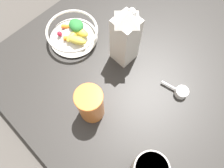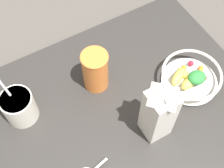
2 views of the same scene
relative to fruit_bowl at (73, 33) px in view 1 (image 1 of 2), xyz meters
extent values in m
plane|color=#4C4742|center=(-0.31, -0.12, -0.08)|extent=(6.00, 6.00, 0.00)
cube|color=#2D2B28|center=(-0.31, -0.12, -0.06)|extent=(1.01, 1.01, 0.05)
cylinder|color=silver|center=(0.00, 0.00, -0.03)|extent=(0.11, 0.11, 0.01)
cone|color=silver|center=(0.00, 0.00, -0.01)|extent=(0.19, 0.19, 0.04)
torus|color=silver|center=(0.00, 0.00, 0.02)|extent=(0.20, 0.20, 0.01)
ellipsoid|color=#EFD64C|center=(-0.04, 0.02, 0.01)|extent=(0.08, 0.06, 0.03)
ellipsoid|color=#EFD64C|center=(-0.01, 0.01, 0.01)|extent=(0.03, 0.07, 0.03)
ellipsoid|color=#EFD64C|center=(-0.03, -0.02, 0.01)|extent=(0.07, 0.05, 0.03)
cylinder|color=orange|center=(0.04, 0.00, 0.01)|extent=(0.04, 0.04, 0.02)
cylinder|color=orange|center=(-0.01, 0.03, 0.01)|extent=(0.04, 0.04, 0.02)
sphere|color=red|center=(-0.01, 0.01, 0.00)|extent=(0.01, 0.01, 0.01)
sphere|color=red|center=(0.03, -0.03, 0.01)|extent=(0.02, 0.02, 0.02)
sphere|color=red|center=(0.04, 0.01, 0.00)|extent=(0.02, 0.02, 0.02)
sphere|color=red|center=(0.03, 0.04, 0.01)|extent=(0.02, 0.02, 0.02)
ellipsoid|color=#2D7F38|center=(0.00, -0.02, 0.03)|extent=(0.06, 0.05, 0.03)
cube|color=silver|center=(-0.20, -0.08, 0.07)|extent=(0.08, 0.08, 0.21)
pyramid|color=silver|center=(-0.20, -0.08, 0.19)|extent=(0.08, 0.08, 0.04)
cylinder|color=white|center=(-0.20, -0.10, 0.19)|extent=(0.03, 0.01, 0.03)
cylinder|color=orange|center=(-0.27, 0.16, 0.04)|extent=(0.08, 0.08, 0.15)
torus|color=orange|center=(-0.27, 0.16, 0.11)|extent=(0.09, 0.09, 0.01)
cylinder|color=white|center=(-0.45, -0.11, -0.02)|extent=(0.05, 0.05, 0.03)
cylinder|color=white|center=(-0.40, -0.10, -0.02)|extent=(0.06, 0.02, 0.01)
camera|label=1|loc=(-0.47, 0.26, 0.70)|focal=35.00mm
camera|label=2|loc=(-0.50, -0.35, 0.88)|focal=50.00mm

